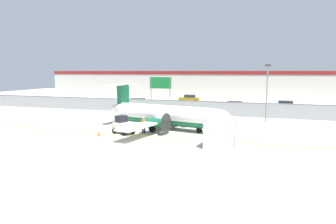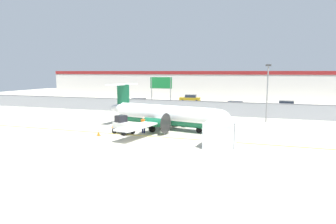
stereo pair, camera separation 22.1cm
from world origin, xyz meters
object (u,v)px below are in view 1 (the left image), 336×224
(cargo_container, at_px, (220,135))
(apron_light_pole, at_px, (267,88))
(traffic_cone_near_left, at_px, (99,133))
(parked_car_1, at_px, (189,99))
(highway_sign, at_px, (160,86))
(parked_car_0, at_px, (137,103))
(parked_car_3, at_px, (286,106))
(parked_car_2, at_px, (235,106))
(ground_crew_worker, at_px, (144,124))
(baggage_tug, at_px, (123,126))
(traffic_cone_near_right, at_px, (113,125))
(commuter_airplane, at_px, (167,115))

(cargo_container, bearing_deg, apron_light_pole, 82.85)
(traffic_cone_near_left, relative_size, parked_car_1, 0.15)
(apron_light_pole, relative_size, highway_sign, 1.32)
(parked_car_0, relative_size, parked_car_3, 0.97)
(traffic_cone_near_left, relative_size, parked_car_3, 0.15)
(parked_car_1, bearing_deg, traffic_cone_near_left, 81.41)
(cargo_container, xyz_separation_m, parked_car_2, (-1.02, 24.05, -0.21))
(ground_crew_worker, bearing_deg, traffic_cone_near_left, -61.94)
(parked_car_2, relative_size, parked_car_3, 0.98)
(parked_car_3, bearing_deg, cargo_container, -96.62)
(baggage_tug, height_order, parked_car_1, baggage_tug)
(parked_car_0, relative_size, parked_car_2, 0.99)
(parked_car_2, bearing_deg, parked_car_1, 137.45)
(ground_crew_worker, distance_m, parked_car_2, 21.66)
(traffic_cone_near_right, distance_m, parked_car_0, 19.39)
(commuter_airplane, height_order, baggage_tug, commuter_airplane)
(parked_car_2, bearing_deg, cargo_container, -84.14)
(traffic_cone_near_left, distance_m, highway_sign, 19.60)
(baggage_tug, distance_m, parked_car_0, 22.54)
(parked_car_0, relative_size, apron_light_pole, 0.58)
(parked_car_3, relative_size, highway_sign, 0.80)
(parked_car_2, bearing_deg, parked_car_3, 23.60)
(commuter_airplane, distance_m, baggage_tug, 5.18)
(commuter_airplane, height_order, parked_car_3, commuter_airplane)
(parked_car_0, bearing_deg, parked_car_3, -174.98)
(parked_car_1, height_order, highway_sign, highway_sign)
(apron_light_pole, bearing_deg, parked_car_2, 117.57)
(ground_crew_worker, height_order, parked_car_3, same)
(traffic_cone_near_right, height_order, parked_car_1, parked_car_1)
(ground_crew_worker, relative_size, traffic_cone_near_right, 2.66)
(parked_car_2, distance_m, highway_sign, 12.46)
(ground_crew_worker, bearing_deg, parked_car_2, 152.95)
(traffic_cone_near_left, xyz_separation_m, highway_sign, (-0.22, 19.23, 3.83))
(baggage_tug, height_order, parked_car_2, baggage_tug)
(cargo_container, relative_size, parked_car_3, 0.59)
(traffic_cone_near_left, xyz_separation_m, traffic_cone_near_right, (-0.69, 4.23, 0.00))
(commuter_airplane, distance_m, parked_car_1, 28.57)
(baggage_tug, distance_m, cargo_container, 10.75)
(traffic_cone_near_right, relative_size, highway_sign, 0.12)
(parked_car_2, distance_m, parked_car_3, 8.34)
(ground_crew_worker, bearing_deg, apron_light_pole, 126.43)
(apron_light_pole, bearing_deg, ground_crew_worker, -136.64)
(baggage_tug, xyz_separation_m, traffic_cone_near_left, (-1.85, -1.73, -0.54))
(baggage_tug, bearing_deg, highway_sign, 120.72)
(baggage_tug, height_order, highway_sign, highway_sign)
(cargo_container, bearing_deg, traffic_cone_near_right, 164.00)
(traffic_cone_near_left, bearing_deg, traffic_cone_near_right, 99.21)
(parked_car_0, distance_m, parked_car_2, 17.09)
(cargo_container, bearing_deg, parked_car_1, 114.34)
(parked_car_1, height_order, apron_light_pole, apron_light_pole)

